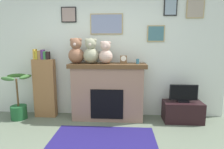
% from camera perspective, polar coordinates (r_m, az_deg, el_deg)
% --- Properties ---
extents(back_wall, '(5.20, 0.15, 2.60)m').
position_cam_1_polar(back_wall, '(4.01, -3.45, 6.10)').
color(back_wall, silver).
rests_on(back_wall, ground_plane).
extents(fireplace, '(1.53, 0.51, 1.15)m').
position_cam_1_polar(fireplace, '(3.82, -1.30, -5.10)').
color(fireplace, '#936F5B').
rests_on(fireplace, ground_plane).
extents(bookshelf, '(0.44, 0.16, 1.43)m').
position_cam_1_polar(bookshelf, '(4.15, -19.94, -3.34)').
color(bookshelf, olive).
rests_on(bookshelf, ground_plane).
extents(potted_plant, '(0.55, 0.58, 0.93)m').
position_cam_1_polar(potted_plant, '(4.31, -26.76, -8.00)').
color(potted_plant, '#1E592D').
rests_on(potted_plant, ground_plane).
extents(tv_stand, '(0.75, 0.40, 0.40)m').
position_cam_1_polar(tv_stand, '(4.02, 20.77, -10.58)').
color(tv_stand, black).
rests_on(tv_stand, ground_plane).
extents(television, '(0.54, 0.14, 0.35)m').
position_cam_1_polar(television, '(3.92, 21.08, -5.54)').
color(television, black).
rests_on(television, tv_stand).
extents(area_rug, '(1.70, 0.96, 0.01)m').
position_cam_1_polar(area_rug, '(3.19, -2.71, -19.27)').
color(area_rug, navy).
rests_on(area_rug, ground_plane).
extents(candle_jar, '(0.06, 0.06, 0.09)m').
position_cam_1_polar(candle_jar, '(3.69, 7.87, 4.02)').
color(candle_jar, teal).
rests_on(candle_jar, fireplace).
extents(mantel_clock, '(0.13, 0.10, 0.16)m').
position_cam_1_polar(mantel_clock, '(3.68, 3.55, 4.58)').
color(mantel_clock, brown).
rests_on(mantel_clock, fireplace).
extents(teddy_bear_cream, '(0.31, 0.31, 0.50)m').
position_cam_1_polar(teddy_bear_cream, '(3.79, -10.92, 6.79)').
color(teddy_bear_cream, '#8A5B42').
rests_on(teddy_bear_cream, fireplace).
extents(teddy_bear_brown, '(0.31, 0.31, 0.50)m').
position_cam_1_polar(teddy_bear_brown, '(3.73, -6.47, 6.80)').
color(teddy_bear_brown, '#9C9C7E').
rests_on(teddy_bear_brown, fireplace).
extents(teddy_bear_grey, '(0.28, 0.28, 0.45)m').
position_cam_1_polar(teddy_bear_grey, '(3.69, -1.96, 6.47)').
color(teddy_bear_grey, '#C8A898').
rests_on(teddy_bear_grey, fireplace).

